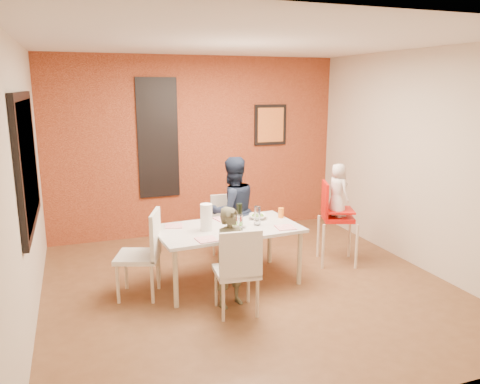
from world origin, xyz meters
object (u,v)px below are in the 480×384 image
object	(u,v)px
chair_near	(238,267)
chair_left	(145,249)
child_far	(232,211)
paper_towel_roll	(206,217)
chair_far	(227,223)
wine_bottle	(239,215)
dining_table	(228,232)
child_near	(231,257)
toddler	(338,190)
high_chair	(334,215)

from	to	relation	value
chair_near	chair_left	world-z (taller)	chair_left
child_far	paper_towel_roll	size ratio (longest dim) A/B	4.63
chair_near	chair_left	size ratio (longest dim) A/B	0.95
paper_towel_roll	chair_far	bearing A→B (deg)	58.69
chair_left	wine_bottle	xyz separation A→B (m)	(1.10, 0.08, 0.27)
dining_table	paper_towel_roll	world-z (taller)	paper_towel_roll
child_near	child_far	xyz separation A→B (m)	(0.41, 1.16, 0.17)
dining_table	toddler	xyz separation A→B (m)	(1.51, 0.12, 0.36)
child_near	wine_bottle	size ratio (longest dim) A/B	4.15
dining_table	chair_near	xyz separation A→B (m)	(-0.16, -0.80, -0.10)
high_chair	dining_table	bearing A→B (deg)	116.24
chair_far	wine_bottle	distance (m)	0.87
chair_near	child_near	size ratio (longest dim) A/B	0.86
toddler	child_near	bearing A→B (deg)	104.07
dining_table	child_near	size ratio (longest dim) A/B	1.58
dining_table	wine_bottle	distance (m)	0.24
toddler	dining_table	bearing A→B (deg)	86.30
paper_towel_roll	dining_table	bearing A→B (deg)	5.21
chair_near	chair_far	size ratio (longest dim) A/B	1.09
dining_table	toddler	size ratio (longest dim) A/B	2.47
chair_left	toddler	size ratio (longest dim) A/B	1.42
child_near	paper_towel_roll	world-z (taller)	child_near
child_far	toddler	distance (m)	1.36
toddler	high_chair	bearing A→B (deg)	48.07
child_far	wine_bottle	bearing A→B (deg)	70.60
child_near	toddler	size ratio (longest dim) A/B	1.56
chair_left	toddler	xyz separation A→B (m)	(2.46, 0.17, 0.43)
high_chair	toddler	xyz separation A→B (m)	(0.03, -0.02, 0.33)
wine_bottle	chair_left	bearing A→B (deg)	-175.96
high_chair	child_near	bearing A→B (deg)	134.10
chair_left	high_chair	size ratio (longest dim) A/B	0.90
dining_table	chair_left	distance (m)	0.96
child_far	chair_far	bearing A→B (deg)	-99.33
paper_towel_roll	toddler	bearing A→B (deg)	4.80
chair_left	chair_near	bearing A→B (deg)	66.15
chair_far	toddler	bearing A→B (deg)	-27.62
chair_far	paper_towel_roll	size ratio (longest dim) A/B	2.79
chair_far	toddler	size ratio (longest dim) A/B	1.24
child_near	toddler	distance (m)	1.85
chair_left	dining_table	bearing A→B (deg)	112.56
chair_far	child_far	world-z (taller)	child_far
dining_table	child_far	xyz separation A→B (m)	(0.26, 0.59, 0.08)
child_near	child_far	size ratio (longest dim) A/B	0.76
toddler	chair_left	bearing A→B (deg)	85.53
chair_far	chair_near	bearing A→B (deg)	-102.57
high_chair	paper_towel_roll	xyz separation A→B (m)	(-1.74, -0.17, 0.18)
chair_near	child_far	bearing A→B (deg)	-101.07
high_chair	paper_towel_roll	world-z (taller)	high_chair
chair_far	paper_towel_roll	xyz separation A→B (m)	(-0.52, -0.85, 0.36)
chair_near	wine_bottle	xyz separation A→B (m)	(0.31, 0.84, 0.29)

